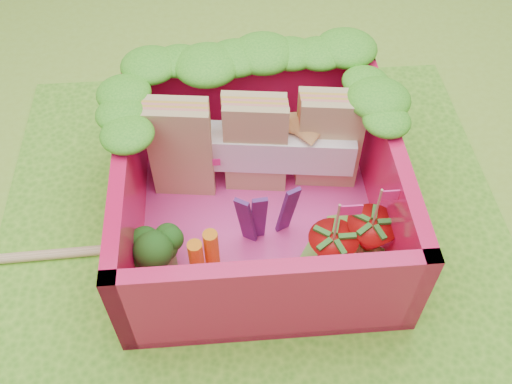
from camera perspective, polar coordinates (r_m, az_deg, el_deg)
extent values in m
plane|color=#91BB34|center=(2.92, -0.13, -4.89)|extent=(14.00, 14.00, 0.00)
cube|color=#56A826|center=(2.91, -0.13, -4.72)|extent=(2.60, 2.60, 0.03)
cube|color=#E83B98|center=(2.93, 0.27, -2.79)|extent=(1.30, 1.30, 0.05)
cube|color=#E1134C|center=(3.16, -0.62, 8.89)|extent=(1.30, 0.07, 0.55)
cube|color=#E1134C|center=(2.39, 1.50, -11.00)|extent=(1.30, 0.07, 0.55)
cube|color=#E1134C|center=(2.77, -12.50, -0.41)|extent=(0.07, 1.30, 0.55)
cube|color=#E1134C|center=(2.83, 12.78, 1.08)|extent=(0.07, 1.30, 0.55)
ellipsoid|color=#29931A|center=(2.94, -10.63, 12.64)|extent=(0.30, 0.30, 0.11)
ellipsoid|color=#29931A|center=(2.93, -7.80, 12.87)|extent=(0.30, 0.30, 0.11)
ellipsoid|color=#29931A|center=(2.92, -4.93, 13.07)|extent=(0.30, 0.30, 0.11)
ellipsoid|color=#29931A|center=(2.92, -2.06, 13.24)|extent=(0.30, 0.30, 0.11)
ellipsoid|color=#29931A|center=(2.93, 0.80, 13.38)|extent=(0.30, 0.30, 0.11)
ellipsoid|color=#29931A|center=(2.94, 3.65, 13.49)|extent=(0.30, 0.30, 0.11)
ellipsoid|color=#29931A|center=(2.97, 6.47, 13.56)|extent=(0.30, 0.30, 0.11)
ellipsoid|color=#29931A|center=(2.99, 9.24, 13.60)|extent=(0.30, 0.30, 0.11)
ellipsoid|color=#29931A|center=(2.59, -12.83, 6.00)|extent=(0.27, 0.27, 0.10)
ellipsoid|color=#29931A|center=(2.69, -12.63, 8.07)|extent=(0.27, 0.27, 0.10)
ellipsoid|color=#29931A|center=(2.80, -12.45, 9.99)|extent=(0.27, 0.27, 0.10)
ellipsoid|color=#29931A|center=(2.66, 12.81, 7.35)|extent=(0.27, 0.27, 0.10)
ellipsoid|color=#29931A|center=(2.76, 12.17, 9.34)|extent=(0.27, 0.27, 0.10)
ellipsoid|color=#29931A|center=(2.86, 11.57, 11.19)|extent=(0.27, 0.27, 0.10)
cube|color=tan|center=(2.87, -7.53, 4.42)|extent=(0.33, 0.19, 0.55)
cube|color=tan|center=(2.86, -0.12, 4.87)|extent=(0.33, 0.19, 0.55)
cube|color=tan|center=(2.91, 7.21, 5.23)|extent=(0.33, 0.19, 0.55)
cube|color=white|center=(2.88, -0.11, 4.48)|extent=(1.01, 0.29, 0.20)
cylinder|color=#63AB53|center=(2.72, -9.20, -6.69)|extent=(0.12, 0.12, 0.13)
ellipsoid|color=#174D14|center=(2.62, -9.53, -5.22)|extent=(0.33, 0.33, 0.12)
cylinder|color=orange|center=(2.64, -5.97, -6.71)|extent=(0.07, 0.07, 0.24)
cylinder|color=orange|center=(2.65, -4.46, -5.78)|extent=(0.07, 0.07, 0.25)
cube|color=#401753|center=(2.66, -1.01, -2.88)|extent=(0.07, 0.05, 0.38)
cube|color=#401753|center=(2.67, 0.25, -2.64)|extent=(0.07, 0.03, 0.38)
cube|color=#401753|center=(2.70, 3.18, -1.83)|extent=(0.07, 0.05, 0.38)
cone|color=red|center=(2.67, 7.53, -6.02)|extent=(0.23, 0.23, 0.23)
cylinder|color=tan|center=(2.48, 8.08, -3.01)|extent=(0.01, 0.01, 0.24)
cube|color=#F6298C|center=(2.43, 9.44, -1.80)|extent=(0.10, 0.01, 0.06)
cone|color=red|center=(2.74, 11.24, -4.58)|extent=(0.24, 0.24, 0.24)
cylinder|color=tan|center=(2.55, 12.04, -1.51)|extent=(0.01, 0.01, 0.24)
cube|color=#F6298C|center=(2.50, 13.44, -0.30)|extent=(0.10, 0.01, 0.06)
cube|color=#5CA333|center=(2.91, 10.25, -2.71)|extent=(0.33, 0.11, 0.05)
cube|color=#5CA333|center=(2.80, 11.05, -6.07)|extent=(0.32, 0.17, 0.05)
cube|color=#5CA333|center=(2.70, 4.48, -8.06)|extent=(0.23, 0.31, 0.05)
cube|color=tan|center=(3.01, -21.47, -6.10)|extent=(2.34, 0.11, 0.04)
cube|color=tan|center=(3.00, -20.42, -5.81)|extent=(2.34, 0.11, 0.04)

